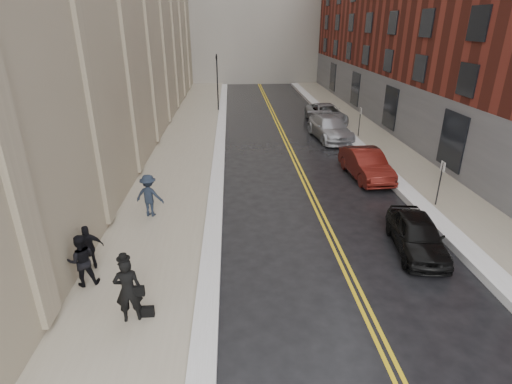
{
  "coord_description": "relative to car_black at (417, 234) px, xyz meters",
  "views": [
    {
      "loc": [
        -1.33,
        -8.06,
        7.87
      ],
      "look_at": [
        -0.44,
        6.58,
        1.6
      ],
      "focal_mm": 28.0,
      "sensor_mm": 36.0,
      "label": 1
    }
  ],
  "objects": [
    {
      "name": "lane_stripe_a",
      "position": [
        -2.99,
        11.58,
        -0.67
      ],
      "size": [
        0.12,
        64.0,
        0.01
      ],
      "primitive_type": "cube",
      "color": "gold",
      "rests_on": "ground"
    },
    {
      "name": "car_silver_far",
      "position": [
        1.17,
        20.35,
        0.1
      ],
      "size": [
        2.92,
        5.72,
        1.54
      ],
      "primitive_type": "imported",
      "rotation": [
        0.0,
        0.0,
        0.07
      ],
      "color": "#999CA1",
      "rests_on": "ground"
    },
    {
      "name": "sidewalk_left",
      "position": [
        -9.87,
        11.58,
        -0.6
      ],
      "size": [
        4.0,
        64.0,
        0.15
      ],
      "primitive_type": "cube",
      "color": "gray",
      "rests_on": "ground"
    },
    {
      "name": "pedestrian_b",
      "position": [
        -10.29,
        3.27,
        0.41
      ],
      "size": [
        1.33,
        0.95,
        1.86
      ],
      "primitive_type": "imported",
      "rotation": [
        0.0,
        0.0,
        2.91
      ],
      "color": "#1B2432",
      "rests_on": "sidewalk_left"
    },
    {
      "name": "snow_ridge_right",
      "position": [
        1.78,
        11.58,
        -0.53
      ],
      "size": [
        0.85,
        60.8,
        0.3
      ],
      "primitive_type": "cube",
      "color": "white",
      "rests_on": "ground"
    },
    {
      "name": "snow_ridge_left",
      "position": [
        -7.57,
        11.58,
        -0.55
      ],
      "size": [
        0.7,
        60.8,
        0.26
      ],
      "primitive_type": "cube",
      "color": "white",
      "rests_on": "ground"
    },
    {
      "name": "car_silver_near",
      "position": [
        0.36,
        15.51,
        0.12
      ],
      "size": [
        2.82,
        5.69,
        1.59
      ],
      "primitive_type": "imported",
      "rotation": [
        0.0,
        0.0,
        0.11
      ],
      "color": "#A6A8AE",
      "rests_on": "ground"
    },
    {
      "name": "parking_sign_near",
      "position": [
        2.53,
        3.58,
        0.68
      ],
      "size": [
        0.06,
        0.35,
        2.23
      ],
      "color": "black",
      "rests_on": "ground"
    },
    {
      "name": "ground",
      "position": [
        -5.37,
        -4.42,
        -0.68
      ],
      "size": [
        160.0,
        160.0,
        0.0
      ],
      "primitive_type": "plane",
      "color": "black",
      "rests_on": "ground"
    },
    {
      "name": "parking_sign_far",
      "position": [
        2.53,
        15.58,
        0.68
      ],
      "size": [
        0.06,
        0.35,
        2.23
      ],
      "color": "black",
      "rests_on": "ground"
    },
    {
      "name": "car_black",
      "position": [
        0.0,
        0.0,
        0.0
      ],
      "size": [
        2.12,
        4.15,
        1.35
      ],
      "primitive_type": "imported",
      "rotation": [
        0.0,
        0.0,
        -0.13
      ],
      "color": "black",
      "rests_on": "ground"
    },
    {
      "name": "pedestrian_a",
      "position": [
        -11.49,
        -1.59,
        0.35
      ],
      "size": [
        1.01,
        0.88,
        1.75
      ],
      "primitive_type": "imported",
      "rotation": [
        0.0,
        0.0,
        3.43
      ],
      "color": "black",
      "rests_on": "sidewalk_left"
    },
    {
      "name": "sidewalk_right",
      "position": [
        3.63,
        11.58,
        -0.6
      ],
      "size": [
        3.0,
        64.0,
        0.15
      ],
      "primitive_type": "cube",
      "color": "gray",
      "rests_on": "ground"
    },
    {
      "name": "pedestrian_c",
      "position": [
        -11.57,
        -0.69,
        0.28
      ],
      "size": [
        1.02,
        0.71,
        1.6
      ],
      "primitive_type": "imported",
      "rotation": [
        0.0,
        0.0,
        3.51
      ],
      "color": "black",
      "rests_on": "sidewalk_left"
    },
    {
      "name": "traffic_signal",
      "position": [
        -7.97,
        25.58,
        2.41
      ],
      "size": [
        0.18,
        0.15,
        5.2
      ],
      "color": "black",
      "rests_on": "ground"
    },
    {
      "name": "lane_stripe_b",
      "position": [
        -2.75,
        11.58,
        -0.67
      ],
      "size": [
        0.12,
        64.0,
        0.01
      ],
      "primitive_type": "cube",
      "color": "gold",
      "rests_on": "ground"
    },
    {
      "name": "car_maroon",
      "position": [
        0.5,
        7.6,
        0.09
      ],
      "size": [
        1.93,
        4.76,
        1.54
      ],
      "primitive_type": "imported",
      "rotation": [
        0.0,
        0.0,
        0.07
      ],
      "color": "#4F120E",
      "rests_on": "ground"
    },
    {
      "name": "building_right",
      "position": [
        12.13,
        18.58,
        8.32
      ],
      "size": [
        14.0,
        50.0,
        18.0
      ],
      "primitive_type": "cube",
      "color": "maroon",
      "rests_on": "ground"
    },
    {
      "name": "pedestrian_main",
      "position": [
        -9.64,
        -3.36,
        0.47
      ],
      "size": [
        0.8,
        0.6,
        2.0
      ],
      "primitive_type": "imported",
      "rotation": [
        0.0,
        0.0,
        3.32
      ],
      "color": "black",
      "rests_on": "sidewalk_left"
    }
  ]
}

